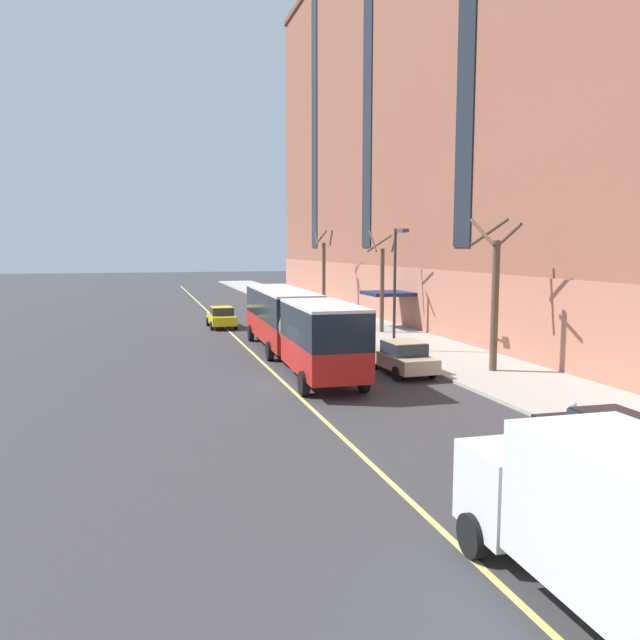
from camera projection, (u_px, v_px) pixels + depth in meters
ground_plane at (295, 384)px, 26.75m from camera, size 260.00×260.00×0.00m
sidewalk at (460, 360)px, 32.22m from camera, size 5.73×160.00×0.15m
city_bus at (294, 322)px, 32.19m from camera, size 3.29×18.37×3.49m
parked_car_black_1 at (611, 442)px, 16.28m from camera, size 2.02×4.65×1.56m
parked_car_black_2 at (308, 318)px, 45.29m from camera, size 2.13×4.72×1.56m
parked_car_champagne_3 at (402, 357)px, 28.90m from camera, size 2.02×4.45×1.56m
parked_car_green_4 at (272, 302)px, 58.15m from camera, size 2.00×4.68×1.56m
parked_car_white_5 at (288, 309)px, 51.90m from camera, size 2.00×4.33×1.56m
taxi_cab at (222, 317)px, 45.71m from camera, size 1.94×4.21×1.56m
street_tree_mid_block at (494, 294)px, 28.67m from camera, size 2.06×2.06×7.08m
street_tree_far_uptown at (382, 282)px, 42.06m from camera, size 1.78×1.98×6.88m
street_tree_far_downtown at (324, 272)px, 55.39m from camera, size 1.64×1.60×7.27m
street_lamp at (396, 276)px, 34.11m from camera, size 0.36×1.48×6.74m
fire_hydrant at (573, 413)px, 20.22m from camera, size 0.42×0.24×0.72m
lane_centerline at (272, 371)px, 29.52m from camera, size 0.16×140.00×0.01m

